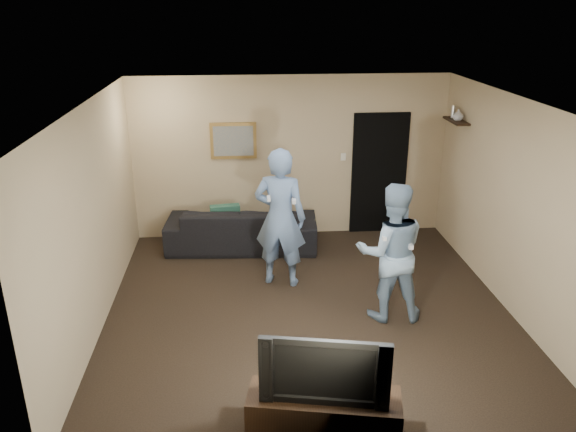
{
  "coord_description": "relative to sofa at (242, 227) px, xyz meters",
  "views": [
    {
      "loc": [
        -0.79,
        -6.16,
        3.65
      ],
      "look_at": [
        -0.23,
        0.3,
        1.15
      ],
      "focal_mm": 35.0,
      "sensor_mm": 36.0,
      "label": 1
    }
  ],
  "objects": [
    {
      "name": "sofa",
      "position": [
        0.0,
        0.0,
        0.0
      ],
      "size": [
        2.38,
        1.08,
        0.68
      ],
      "primitive_type": "imported",
      "rotation": [
        0.0,
        0.0,
        3.07
      ],
      "color": "black",
      "rests_on": "ground"
    },
    {
      "name": "wall_left",
      "position": [
        -1.69,
        -1.98,
        0.96
      ],
      "size": [
        0.04,
        5.0,
        2.6
      ],
      "primitive_type": "cube",
      "color": "tan",
      "rests_on": "ground"
    },
    {
      "name": "ceiling",
      "position": [
        0.81,
        -1.98,
        2.26
      ],
      "size": [
        5.0,
        5.0,
        0.04
      ],
      "primitive_type": "cube",
      "color": "silver",
      "rests_on": "wall_back"
    },
    {
      "name": "wall_shelf",
      "position": [
        3.2,
        -0.18,
        1.65
      ],
      "size": [
        0.2,
        0.6,
        0.03
      ],
      "primitive_type": "cube",
      "color": "black",
      "rests_on": "wall_right"
    },
    {
      "name": "painting_frame",
      "position": [
        -0.09,
        0.49,
        1.26
      ],
      "size": [
        0.72,
        0.05,
        0.57
      ],
      "primitive_type": "cube",
      "color": "olive",
      "rests_on": "wall_back"
    },
    {
      "name": "throw_pillow",
      "position": [
        -0.25,
        0.0,
        0.14
      ],
      "size": [
        0.47,
        0.21,
        0.45
      ],
      "primitive_type": "cube",
      "rotation": [
        0.0,
        0.0,
        0.14
      ],
      "color": "#174539",
      "rests_on": "sofa"
    },
    {
      "name": "wall_front",
      "position": [
        0.81,
        -4.48,
        0.96
      ],
      "size": [
        5.0,
        0.04,
        2.6
      ],
      "primitive_type": "cube",
      "color": "tan",
      "rests_on": "ground"
    },
    {
      "name": "tv_console",
      "position": [
        0.67,
        -4.26,
        -0.09
      ],
      "size": [
        1.38,
        0.68,
        0.47
      ],
      "primitive_type": "cube",
      "rotation": [
        0.0,
        0.0,
        -0.2
      ],
      "color": "black",
      "rests_on": "ground"
    },
    {
      "name": "wii_player_left",
      "position": [
        0.51,
        -1.23,
        0.61
      ],
      "size": [
        0.8,
        0.64,
        1.91
      ],
      "color": "#6481AF",
      "rests_on": "ground"
    },
    {
      "name": "shelf_vase",
      "position": [
        3.2,
        -0.23,
        1.75
      ],
      "size": [
        0.17,
        0.17,
        0.16
      ],
      "primitive_type": "imported",
      "rotation": [
        0.0,
        0.0,
        0.12
      ],
      "color": "silver",
      "rests_on": "wall_shelf"
    },
    {
      "name": "wall_right",
      "position": [
        3.31,
        -1.98,
        0.96
      ],
      "size": [
        0.04,
        5.0,
        2.6
      ],
      "primitive_type": "cube",
      "color": "tan",
      "rests_on": "ground"
    },
    {
      "name": "shelf_figurine",
      "position": [
        3.2,
        -0.02,
        1.76
      ],
      "size": [
        0.06,
        0.06,
        0.18
      ],
      "primitive_type": "cylinder",
      "color": "silver",
      "rests_on": "wall_shelf"
    },
    {
      "name": "painting_canvas",
      "position": [
        -0.09,
        0.46,
        1.26
      ],
      "size": [
        0.62,
        0.01,
        0.47
      ],
      "primitive_type": "cube",
      "color": "slate",
      "rests_on": "painting_frame"
    },
    {
      "name": "television",
      "position": [
        0.67,
        -4.26,
        0.46
      ],
      "size": [
        1.09,
        0.35,
        0.63
      ],
      "primitive_type": "imported",
      "rotation": [
        0.0,
        0.0,
        -0.2
      ],
      "color": "black",
      "rests_on": "tv_console"
    },
    {
      "name": "ground",
      "position": [
        0.81,
        -1.98,
        -0.34
      ],
      "size": [
        5.0,
        5.0,
        0.0
      ],
      "primitive_type": "plane",
      "color": "black",
      "rests_on": "ground"
    },
    {
      "name": "wii_player_right",
      "position": [
        1.76,
        -2.23,
        0.52
      ],
      "size": [
        0.88,
        0.71,
        1.72
      ],
      "color": "#7D99B6",
      "rests_on": "ground"
    },
    {
      "name": "light_switch",
      "position": [
        1.66,
        0.49,
        0.96
      ],
      "size": [
        0.08,
        0.02,
        0.12
      ],
      "primitive_type": "cube",
      "color": "silver",
      "rests_on": "wall_back"
    },
    {
      "name": "doorway",
      "position": [
        2.26,
        0.49,
        0.66
      ],
      "size": [
        0.9,
        0.06,
        2.0
      ],
      "primitive_type": "cube",
      "color": "black",
      "rests_on": "ground"
    },
    {
      "name": "wall_back",
      "position": [
        0.81,
        0.52,
        0.96
      ],
      "size": [
        5.0,
        0.04,
        2.6
      ],
      "primitive_type": "cube",
      "color": "tan",
      "rests_on": "ground"
    }
  ]
}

